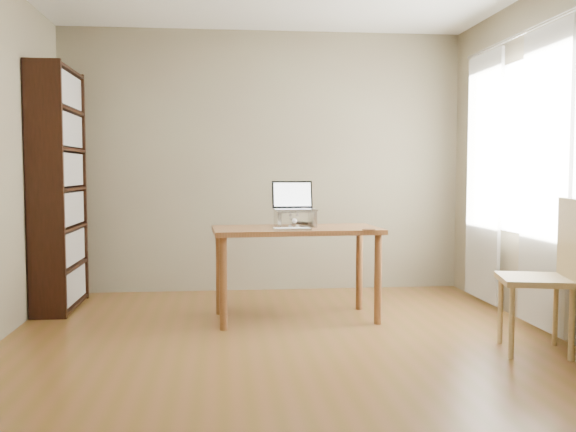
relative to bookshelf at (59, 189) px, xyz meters
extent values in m
cube|color=brown|center=(1.83, -1.55, -1.06)|extent=(4.00, 4.50, 0.02)
cube|color=#76664F|center=(1.83, 0.71, 0.25)|extent=(4.00, 0.02, 2.60)
cube|color=#76664F|center=(1.83, -3.81, 0.25)|extent=(4.00, 0.02, 2.60)
cube|color=#76664F|center=(3.84, -1.55, 0.25)|extent=(0.02, 4.50, 2.60)
cube|color=white|center=(3.81, -0.75, 0.35)|extent=(0.01, 1.80, 1.40)
cube|color=black|center=(-0.01, -0.43, 0.00)|extent=(0.30, 0.04, 2.10)
cube|color=black|center=(-0.01, 0.43, 0.00)|extent=(0.30, 0.04, 2.10)
cube|color=black|center=(-0.15, 0.00, 0.00)|extent=(0.02, 0.90, 2.10)
cube|color=black|center=(-0.01, 0.00, -1.02)|extent=(0.30, 0.84, 0.02)
cube|color=black|center=(0.02, 0.00, -0.85)|extent=(0.20, 0.78, 0.28)
cube|color=black|center=(-0.01, 0.00, -0.68)|extent=(0.30, 0.84, 0.03)
cube|color=black|center=(0.02, 0.00, -0.51)|extent=(0.20, 0.78, 0.28)
cube|color=black|center=(-0.01, 0.00, -0.34)|extent=(0.30, 0.84, 0.02)
cube|color=black|center=(0.02, 0.00, -0.17)|extent=(0.20, 0.78, 0.28)
cube|color=black|center=(-0.01, 0.00, 0.00)|extent=(0.30, 0.84, 0.02)
cube|color=black|center=(0.02, 0.00, 0.17)|extent=(0.20, 0.78, 0.28)
cube|color=black|center=(-0.01, 0.00, 0.34)|extent=(0.30, 0.84, 0.02)
cube|color=black|center=(0.02, 0.00, 0.51)|extent=(0.20, 0.78, 0.28)
cube|color=black|center=(-0.01, 0.00, 0.68)|extent=(0.30, 0.84, 0.02)
cube|color=black|center=(0.02, 0.00, 0.85)|extent=(0.20, 0.78, 0.28)
cube|color=black|center=(-0.01, 0.00, 1.02)|extent=(0.30, 0.84, 0.03)
cube|color=silver|center=(3.75, -1.30, 0.10)|extent=(0.03, 0.70, 2.20)
cube|color=silver|center=(3.75, -0.20, 0.10)|extent=(0.03, 0.70, 2.20)
cylinder|color=silver|center=(3.75, -0.75, 1.23)|extent=(0.03, 1.90, 0.03)
cube|color=brown|center=(2.01, -0.62, -0.32)|extent=(1.37, 0.74, 0.04)
cylinder|color=brown|center=(1.40, -0.35, -0.70)|extent=(0.06, 0.06, 0.71)
cylinder|color=brown|center=(2.62, -0.35, -0.70)|extent=(0.06, 0.06, 0.71)
cylinder|color=brown|center=(1.40, -0.89, -0.70)|extent=(0.06, 0.06, 0.71)
cylinder|color=brown|center=(2.62, -0.89, -0.70)|extent=(0.06, 0.06, 0.71)
cube|color=silver|center=(1.86, -0.54, -0.24)|extent=(0.03, 0.25, 0.12)
cube|color=silver|center=(2.15, -0.54, -0.24)|extent=(0.03, 0.25, 0.12)
cube|color=silver|center=(2.01, -0.54, -0.17)|extent=(0.32, 0.25, 0.01)
cube|color=silver|center=(2.01, -0.54, -0.16)|extent=(0.36, 0.26, 0.02)
cube|color=black|center=(2.01, -0.40, -0.04)|extent=(0.34, 0.07, 0.23)
cube|color=white|center=(2.01, -0.41, -0.04)|extent=(0.31, 0.06, 0.20)
cube|color=silver|center=(1.95, -0.84, -0.29)|extent=(0.30, 0.14, 0.02)
cube|color=white|center=(1.95, -0.84, -0.28)|extent=(0.28, 0.12, 0.00)
cylinder|color=#4F291B|center=(2.54, -0.90, -0.30)|extent=(0.10, 0.10, 0.01)
ellipsoid|color=#3F3732|center=(1.98, -0.51, -0.24)|extent=(0.15, 0.34, 0.12)
ellipsoid|color=#3F3732|center=(1.98, -0.40, -0.25)|extent=(0.14, 0.14, 0.11)
ellipsoid|color=#3F3732|center=(1.98, -0.70, -0.22)|extent=(0.09, 0.09, 0.08)
ellipsoid|color=white|center=(1.98, -0.66, -0.25)|extent=(0.08, 0.08, 0.07)
sphere|color=white|center=(1.98, -0.74, -0.24)|extent=(0.04, 0.04, 0.04)
cone|color=#3F3732|center=(1.95, -0.70, -0.18)|extent=(0.03, 0.04, 0.04)
cone|color=#3F3732|center=(2.01, -0.70, -0.18)|extent=(0.03, 0.04, 0.04)
cylinder|color=white|center=(1.95, -0.71, -0.29)|extent=(0.03, 0.08, 0.03)
cylinder|color=white|center=(2.01, -0.71, -0.29)|extent=(0.03, 0.08, 0.03)
cylinder|color=#3F3732|center=(2.07, -0.38, -0.28)|extent=(0.12, 0.19, 0.03)
cube|color=tan|center=(3.48, -1.73, -0.56)|extent=(0.55, 0.55, 0.04)
cylinder|color=tan|center=(3.30, -1.92, -0.81)|extent=(0.04, 0.04, 0.49)
cylinder|color=tan|center=(3.66, -1.92, -0.81)|extent=(0.04, 0.04, 0.49)
cylinder|color=tan|center=(3.30, -1.55, -0.81)|extent=(0.04, 0.04, 0.49)
cylinder|color=tan|center=(3.66, -1.55, -0.81)|extent=(0.04, 0.04, 0.49)
cube|color=tan|center=(3.68, -1.73, -0.29)|extent=(0.13, 0.43, 0.54)
camera|label=1|loc=(1.41, -5.76, 0.15)|focal=40.00mm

